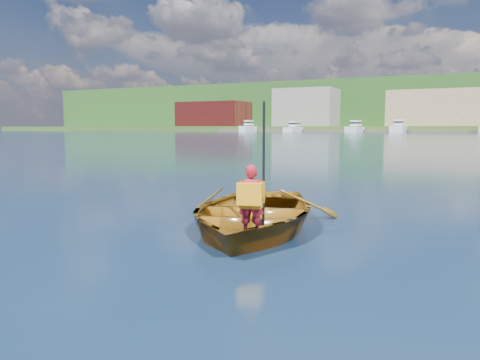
% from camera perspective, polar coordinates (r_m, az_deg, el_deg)
% --- Properties ---
extents(ground, '(600.00, 600.00, 0.00)m').
position_cam_1_polar(ground, '(8.51, -3.73, -4.35)').
color(ground, '#102F45').
rests_on(ground, ground).
extents(rowboat, '(3.63, 4.44, 0.80)m').
position_cam_1_polar(rowboat, '(7.35, 1.41, -4.05)').
color(rowboat, brown).
rests_on(rowboat, ground).
extents(child_paddler, '(0.41, 0.41, 1.84)m').
position_cam_1_polar(child_paddler, '(6.39, 1.38, -2.28)').
color(child_paddler, maroon).
rests_on(child_paddler, ground).
extents(shoreline, '(400.00, 140.00, 22.00)m').
position_cam_1_polar(shoreline, '(244.10, 24.71, 7.90)').
color(shoreline, '#314D1D').
rests_on(shoreline, ground).
extents(dock, '(160.05, 8.40, 0.80)m').
position_cam_1_polar(dock, '(155.33, 24.42, 5.42)').
color(dock, brown).
rests_on(dock, ground).
extents(waterfront_buildings, '(202.00, 16.00, 14.00)m').
position_cam_1_polar(waterfront_buildings, '(172.81, 21.73, 8.02)').
color(waterfront_buildings, brown).
rests_on(waterfront_buildings, ground).
extents(marina_yachts, '(144.81, 13.43, 4.41)m').
position_cam_1_polar(marina_yachts, '(150.59, 25.43, 5.75)').
color(marina_yachts, silver).
rests_on(marina_yachts, ground).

